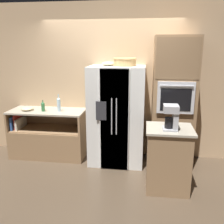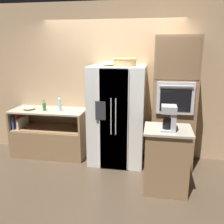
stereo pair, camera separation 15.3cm
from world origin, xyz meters
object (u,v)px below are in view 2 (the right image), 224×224
wall_oven (174,103)px  bottle_short (60,104)px  refrigerator (117,116)px  coffee_maker (170,117)px  mixing_bowl (29,108)px  fruit_bowl (109,64)px  wicker_basket (125,62)px  bottle_tall (44,106)px

wall_oven → bottle_short: 2.01m
bottle_short → refrigerator: bearing=-1.0°
bottle_short → coffee_maker: size_ratio=0.91×
wall_oven → mixing_bowl: wall_oven is taller
refrigerator → fruit_bowl: (-0.16, 0.07, 0.89)m
mixing_bowl → coffee_maker: size_ratio=0.65×
wicker_basket → mixing_bowl: 1.98m
wicker_basket → coffee_maker: bearing=-51.6°
bottle_tall → bottle_short: 0.29m
wall_oven → wicker_basket: 1.08m
wall_oven → bottle_short: wall_oven is taller
wall_oven → fruit_bowl: 1.29m
bottle_short → wall_oven: bearing=0.8°
wicker_basket → fruit_bowl: size_ratio=1.66×
fruit_bowl → bottle_short: (-0.90, -0.06, -0.72)m
wicker_basket → fruit_bowl: (-0.28, 0.02, -0.04)m
wicker_basket → fruit_bowl: wicker_basket is taller
wall_oven → mixing_bowl: size_ratio=9.91×
mixing_bowl → wall_oven: bearing=0.9°
bottle_short → coffee_maker: bearing=-24.9°
wicker_basket → bottle_tall: wicker_basket is taller
wall_oven → mixing_bowl: bearing=-179.1°
wall_oven → bottle_tall: bearing=-178.5°
bottle_tall → fruit_bowl: bearing=4.2°
bottle_tall → mixing_bowl: (-0.32, 0.02, -0.06)m
bottle_tall → refrigerator: bearing=0.5°
fruit_bowl → bottle_short: fruit_bowl is taller
wall_oven → coffee_maker: 0.92m
wall_oven → bottle_tall: wall_oven is taller
mixing_bowl → bottle_tall: bearing=-3.6°
fruit_bowl → bottle_tall: bearing=-175.8°
wall_oven → fruit_bowl: bearing=178.6°
refrigerator → bottle_short: refrigerator is taller
bottle_short → mixing_bowl: size_ratio=1.41×
wall_oven → coffee_maker: (-0.10, -0.92, 0.01)m
fruit_bowl → bottle_short: size_ratio=0.75×
wall_oven → coffee_maker: wall_oven is taller
fruit_bowl → refrigerator: bearing=-25.4°
mixing_bowl → wicker_basket: bearing=1.5°
wall_oven → mixing_bowl: (-2.62, -0.04, -0.18)m
refrigerator → wall_oven: size_ratio=0.78×
wall_oven → coffee_maker: size_ratio=6.42×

